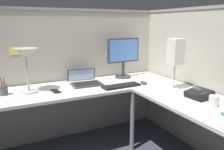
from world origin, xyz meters
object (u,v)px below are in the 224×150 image
object	(u,v)px
laptop	(84,81)
cell_phone	(56,91)
monitor	(123,55)
office_phone	(199,94)
desk_lamp_paper	(175,53)
desk_lamp_dome	(26,57)
computer_mouse	(144,83)
keyboard	(121,86)
pen_cup	(4,90)
coffee_mug	(214,101)

from	to	relation	value
laptop	cell_phone	xyz separation A→B (m)	(-0.38, -0.20, -0.02)
monitor	office_phone	size ratio (longest dim) A/B	2.34
desk_lamp_paper	monitor	bearing A→B (deg)	105.81
monitor	laptop	bearing A→B (deg)	-175.88
desk_lamp_dome	desk_lamp_paper	bearing A→B (deg)	-22.79
monitor	laptop	size ratio (longest dim) A/B	1.26
computer_mouse	cell_phone	xyz separation A→B (m)	(-0.97, 0.15, -0.01)
keyboard	computer_mouse	xyz separation A→B (m)	(0.29, -0.01, 0.01)
desk_lamp_paper	cell_phone	bearing A→B (deg)	156.96
pen_cup	coffee_mug	size ratio (longest dim) A/B	1.88
cell_phone	office_phone	world-z (taller)	office_phone
office_phone	coffee_mug	xyz separation A→B (m)	(-0.07, -0.21, 0.01)
pen_cup	coffee_mug	bearing A→B (deg)	-36.12
computer_mouse	pen_cup	bearing A→B (deg)	169.60
monitor	pen_cup	distance (m)	1.42
laptop	office_phone	xyz separation A→B (m)	(0.76, -1.00, 0.01)
laptop	keyboard	world-z (taller)	laptop
keyboard	coffee_mug	size ratio (longest dim) A/B	4.48
cell_phone	keyboard	bearing A→B (deg)	-20.39
desk_lamp_dome	coffee_mug	size ratio (longest dim) A/B	4.64
monitor	desk_lamp_dome	xyz separation A→B (m)	(-1.17, -0.14, 0.07)
keyboard	computer_mouse	world-z (taller)	computer_mouse
computer_mouse	pen_cup	size ratio (longest dim) A/B	0.58
keyboard	pen_cup	world-z (taller)	pen_cup
monitor	coffee_mug	size ratio (longest dim) A/B	5.21
pen_cup	office_phone	size ratio (longest dim) A/B	0.84
monitor	pen_cup	world-z (taller)	monitor
keyboard	cell_phone	xyz separation A→B (m)	(-0.69, 0.14, -0.01)
desk_lamp_paper	desk_lamp_dome	bearing A→B (deg)	157.21
monitor	laptop	xyz separation A→B (m)	(-0.54, -0.04, -0.27)
laptop	computer_mouse	world-z (taller)	laptop
desk_lamp_paper	coffee_mug	xyz separation A→B (m)	(-0.05, -0.54, -0.34)
keyboard	laptop	bearing A→B (deg)	130.09
keyboard	office_phone	distance (m)	0.81
desk_lamp_dome	office_phone	size ratio (longest dim) A/B	2.08
desk_lamp_paper	coffee_mug	size ratio (longest dim) A/B	5.52
monitor	pen_cup	bearing A→B (deg)	-174.89
computer_mouse	pen_cup	distance (m)	1.47
desk_lamp_dome	coffee_mug	xyz separation A→B (m)	(1.32, -1.12, -0.32)
pen_cup	coffee_mug	world-z (taller)	pen_cup
laptop	computer_mouse	size ratio (longest dim) A/B	3.82
laptop	desk_lamp_dome	xyz separation A→B (m)	(-0.63, -0.10, 0.34)
cell_phone	office_phone	bearing A→B (deg)	-43.82
monitor	desk_lamp_paper	xyz separation A→B (m)	(0.20, -0.71, 0.09)
pen_cup	desk_lamp_paper	bearing A→B (deg)	-20.22
monitor	desk_lamp_dome	distance (m)	1.18
keyboard	cell_phone	size ratio (longest dim) A/B	2.99
laptop	desk_lamp_paper	world-z (taller)	desk_lamp_paper
computer_mouse	desk_lamp_dome	world-z (taller)	desk_lamp_dome
pen_cup	desk_lamp_dome	bearing A→B (deg)	-3.36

